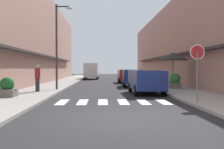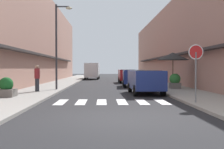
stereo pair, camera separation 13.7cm
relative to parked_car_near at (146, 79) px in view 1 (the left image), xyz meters
name	(u,v)px [view 1 (the left image)]	position (x,y,z in m)	size (l,w,h in m)	color
ground_plane	(107,84)	(-2.20, 11.24, -0.92)	(107.14, 107.14, 0.00)	#232326
sidewalk_left	(60,83)	(-6.96, 11.24, -0.86)	(3.01, 68.18, 0.12)	gray
sidewalk_right	(153,83)	(2.56, 11.24, -0.86)	(3.01, 68.18, 0.12)	#9E998E
building_row_left	(24,39)	(-10.96, 12.67, 3.81)	(5.50, 45.83, 9.48)	#A87A6B
building_row_right	(188,45)	(6.56, 12.67, 3.22)	(5.50, 45.83, 8.28)	#A87A6B
crosswalk	(113,102)	(-2.20, -4.04, -0.92)	(5.20, 2.20, 0.01)	silver
parked_car_near	(146,79)	(0.00, 0.00, 0.00)	(1.89, 4.15, 1.47)	navy
parked_car_mid	(133,76)	(0.00, 7.00, 0.00)	(1.97, 4.23, 1.47)	navy
parked_car_far	(127,75)	(0.00, 13.41, 0.00)	(1.83, 3.96, 1.47)	maroon
delivery_van	(92,70)	(-4.26, 24.19, 0.48)	(2.13, 5.45, 2.37)	silver
round_street_sign	(197,58)	(1.38, -5.25, 1.11)	(0.65, 0.07, 2.49)	slate
street_lamp	(59,38)	(-5.72, 2.48, 2.78)	(1.19, 0.28, 5.94)	#38383D
cafe_umbrella	(173,56)	(2.58, 3.48, 1.57)	(2.37, 2.37, 2.66)	#262626
planter_corner	(7,88)	(-7.64, -2.54, -0.36)	(0.90, 0.90, 1.01)	slate
planter_midblock	(175,81)	(2.60, 2.91, -0.26)	(0.79, 0.79, 1.10)	slate
pedestrian_walking_near	(37,77)	(-6.85, 0.87, 0.09)	(0.34, 0.34, 1.69)	#282B33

